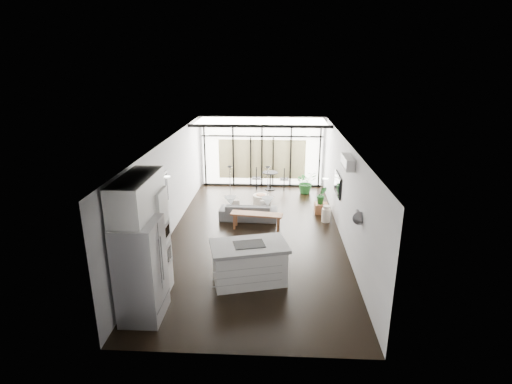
# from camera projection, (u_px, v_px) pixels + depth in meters

# --- Properties ---
(floor) EXTENTS (5.00, 10.00, 0.00)m
(floor) POSITION_uv_depth(u_px,v_px,m) (255.00, 236.00, 11.72)
(floor) COLOR black
(floor) RESTS_ON ground
(ceiling) EXTENTS (5.00, 10.00, 0.00)m
(ceiling) POSITION_uv_depth(u_px,v_px,m) (255.00, 141.00, 10.83)
(ceiling) COLOR white
(ceiling) RESTS_ON ground
(wall_left) EXTENTS (0.02, 10.00, 2.80)m
(wall_left) POSITION_uv_depth(u_px,v_px,m) (168.00, 189.00, 11.40)
(wall_left) COLOR silver
(wall_left) RESTS_ON ground
(wall_right) EXTENTS (0.02, 10.00, 2.80)m
(wall_right) POSITION_uv_depth(u_px,v_px,m) (345.00, 192.00, 11.15)
(wall_right) COLOR silver
(wall_right) RESTS_ON ground
(wall_back) EXTENTS (5.00, 0.02, 2.80)m
(wall_back) POSITION_uv_depth(u_px,v_px,m) (262.00, 152.00, 16.01)
(wall_back) COLOR silver
(wall_back) RESTS_ON ground
(wall_front) EXTENTS (5.00, 0.02, 2.80)m
(wall_front) POSITION_uv_depth(u_px,v_px,m) (239.00, 285.00, 6.54)
(wall_front) COLOR silver
(wall_front) RESTS_ON ground
(glazing) EXTENTS (5.00, 0.20, 2.80)m
(glazing) POSITION_uv_depth(u_px,v_px,m) (262.00, 152.00, 15.90)
(glazing) COLOR black
(glazing) RESTS_ON ground
(skylight) EXTENTS (4.70, 1.90, 0.06)m
(skylight) POSITION_uv_depth(u_px,v_px,m) (261.00, 121.00, 14.64)
(skylight) COLOR white
(skylight) RESTS_ON ceiling
(neighbour_building) EXTENTS (3.50, 0.02, 1.60)m
(neighbour_building) POSITION_uv_depth(u_px,v_px,m) (262.00, 159.00, 16.06)
(neighbour_building) COLOR #CDC285
(neighbour_building) RESTS_ON ground
(island) EXTENTS (1.93, 1.43, 0.94)m
(island) POSITION_uv_depth(u_px,v_px,m) (249.00, 263.00, 9.15)
(island) COLOR silver
(island) RESTS_ON floor
(cooktop) EXTENTS (0.78, 0.62, 0.01)m
(cooktop) POSITION_uv_depth(u_px,v_px,m) (249.00, 244.00, 9.00)
(cooktop) COLOR black
(cooktop) RESTS_ON island
(fridge) EXTENTS (0.78, 0.98, 2.03)m
(fridge) POSITION_uv_depth(u_px,v_px,m) (141.00, 270.00, 7.75)
(fridge) COLOR #A2A1A7
(fridge) RESTS_ON floor
(appliance_column) EXTENTS (0.61, 0.64, 2.37)m
(appliance_column) POSITION_uv_depth(u_px,v_px,m) (153.00, 242.00, 8.55)
(appliance_column) COLOR silver
(appliance_column) RESTS_ON floor
(upper_cabinets) EXTENTS (0.62, 1.75, 0.86)m
(upper_cabinets) POSITION_uv_depth(u_px,v_px,m) (137.00, 198.00, 7.76)
(upper_cabinets) COLOR silver
(upper_cabinets) RESTS_ON wall_left
(pendant_left) EXTENTS (0.26, 0.26, 0.18)m
(pendant_left) POSITION_uv_depth(u_px,v_px,m) (230.00, 201.00, 8.59)
(pendant_left) COLOR white
(pendant_left) RESTS_ON ceiling
(pendant_right) EXTENTS (0.26, 0.26, 0.18)m
(pendant_right) POSITION_uv_depth(u_px,v_px,m) (268.00, 201.00, 8.55)
(pendant_right) COLOR white
(pendant_right) RESTS_ON ceiling
(sofa) EXTENTS (1.86, 0.59, 0.72)m
(sofa) POSITION_uv_depth(u_px,v_px,m) (248.00, 209.00, 12.82)
(sofa) COLOR #4D4D4F
(sofa) RESTS_ON floor
(console_bench) EXTENTS (1.60, 0.59, 0.50)m
(console_bench) POSITION_uv_depth(u_px,v_px,m) (257.00, 221.00, 12.11)
(console_bench) COLOR brown
(console_bench) RESTS_ON floor
(pouf) EXTENTS (0.57, 0.57, 0.45)m
(pouf) POSITION_uv_depth(u_px,v_px,m) (261.00, 201.00, 13.91)
(pouf) COLOR beige
(pouf) RESTS_ON floor
(crate) EXTENTS (0.43, 0.43, 0.33)m
(crate) POSITION_uv_depth(u_px,v_px,m) (321.00, 208.00, 13.41)
(crate) COLOR brown
(crate) RESTS_ON floor
(plant_tall) EXTENTS (1.07, 1.12, 0.69)m
(plant_tall) POSITION_uv_depth(u_px,v_px,m) (306.00, 184.00, 15.36)
(plant_tall) COLOR #205F25
(plant_tall) RESTS_ON floor
(plant_crate) EXTENTS (0.38, 0.64, 0.27)m
(plant_crate) POSITION_uv_depth(u_px,v_px,m) (321.00, 200.00, 13.31)
(plant_crate) COLOR #205F25
(plant_crate) RESTS_ON crate
(milk_can) EXTENTS (0.31, 0.31, 0.54)m
(milk_can) POSITION_uv_depth(u_px,v_px,m) (326.00, 214.00, 12.65)
(milk_can) COLOR beige
(milk_can) RESTS_ON floor
(bistro_set) EXTENTS (1.59, 0.73, 0.74)m
(bistro_set) POSITION_uv_depth(u_px,v_px,m) (270.00, 181.00, 15.77)
(bistro_set) COLOR black
(bistro_set) RESTS_ON floor
(tv) EXTENTS (0.05, 1.10, 0.65)m
(tv) POSITION_uv_depth(u_px,v_px,m) (338.00, 185.00, 12.13)
(tv) COLOR black
(tv) RESTS_ON wall_right
(ac_unit) EXTENTS (0.22, 0.90, 0.30)m
(ac_unit) POSITION_uv_depth(u_px,v_px,m) (348.00, 162.00, 10.07)
(ac_unit) COLOR silver
(ac_unit) RESTS_ON wall_right
(framed_art) EXTENTS (0.04, 0.70, 0.90)m
(framed_art) POSITION_uv_depth(u_px,v_px,m) (164.00, 189.00, 10.87)
(framed_art) COLOR black
(framed_art) RESTS_ON wall_left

